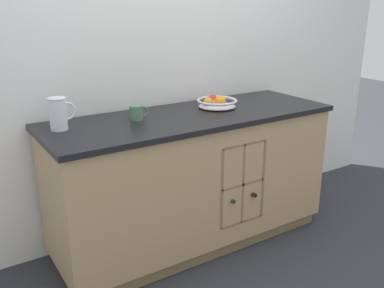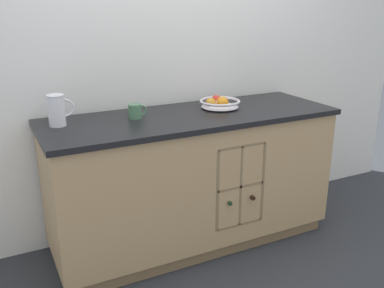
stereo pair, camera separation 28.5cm
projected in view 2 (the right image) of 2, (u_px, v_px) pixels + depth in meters
ground_plane at (192, 240)px, 3.08m from camera, size 14.00×14.00×0.00m
back_wall at (167, 55)px, 3.00m from camera, size 4.40×0.06×2.55m
kitchen_island at (192, 179)px, 2.93m from camera, size 1.94×0.68×0.93m
fruit_bowl at (219, 103)px, 2.93m from camera, size 0.28×0.28×0.09m
white_pitcher at (57, 110)px, 2.49m from camera, size 0.16×0.10×0.19m
ceramic_mug at (135, 111)px, 2.68m from camera, size 0.12×0.08×0.09m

